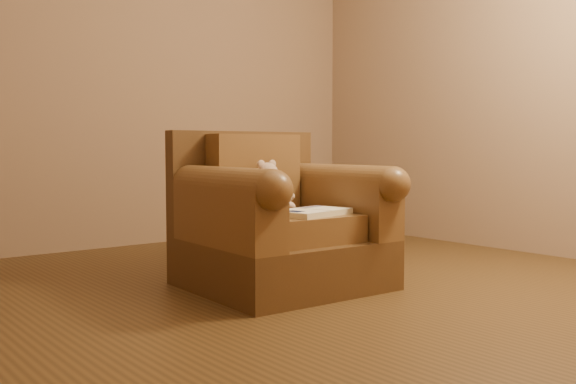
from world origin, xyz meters
TOP-DOWN VIEW (x-y plane):
  - floor at (0.00, 0.00)m, footprint 4.00×4.00m
  - armchair at (-0.02, 0.20)m, footprint 0.95×0.90m
  - teddy_bear at (-0.02, 0.28)m, footprint 0.20×0.23m
  - guidebook at (0.01, -0.04)m, footprint 0.43×0.31m
  - side_table at (1.19, 0.97)m, footprint 0.39×0.39m

SIDE VIEW (x-z plane):
  - floor at x=0.00m, z-range 0.00..0.00m
  - side_table at x=1.19m, z-range 0.02..0.57m
  - armchair at x=-0.02m, z-range -0.09..0.73m
  - guidebook at x=0.01m, z-range 0.39..0.42m
  - teddy_bear at x=-0.02m, z-range 0.36..0.64m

